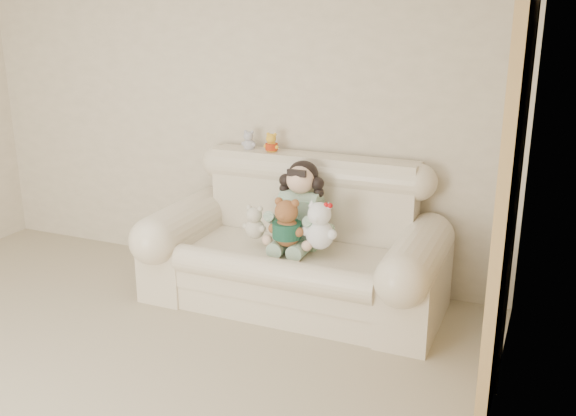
{
  "coord_description": "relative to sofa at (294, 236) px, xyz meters",
  "views": [
    {
      "loc": [
        2.43,
        -1.99,
        2.06
      ],
      "look_at": [
        0.78,
        1.9,
        0.75
      ],
      "focal_mm": 40.55,
      "sensor_mm": 36.0,
      "label": 1
    }
  ],
  "objects": [
    {
      "name": "door_panel",
      "position": [
        1.44,
        -0.6,
        0.54
      ],
      "size": [
        0.06,
        0.9,
        2.1
      ],
      "primitive_type": "cube",
      "color": "#A77C47",
      "rests_on": "floor"
    },
    {
      "name": "sofa",
      "position": [
        0.0,
        0.0,
        0.0
      ],
      "size": [
        2.1,
        0.95,
        1.03
      ],
      "primitive_type": null,
      "color": "beige",
      "rests_on": "floor"
    },
    {
      "name": "yellow_mini_bear",
      "position": [
        -0.32,
        0.34,
        0.59
      ],
      "size": [
        0.12,
        0.1,
        0.19
      ],
      "primitive_type": null,
      "rotation": [
        0.0,
        0.0,
        -0.03
      ],
      "color": "yellow",
      "rests_on": "sofa"
    },
    {
      "name": "white_cat",
      "position": [
        0.24,
        -0.12,
        0.18
      ],
      "size": [
        0.28,
        0.23,
        0.4
      ],
      "primitive_type": null,
      "rotation": [
        0.0,
        0.0,
        -0.15
      ],
      "color": "white",
      "rests_on": "sofa"
    },
    {
      "name": "wall_right",
      "position": [
        1.47,
        -2.0,
        0.78
      ],
      "size": [
        0.0,
        5.0,
        5.0
      ],
      "primitive_type": "plane",
      "rotation": [
        1.57,
        0.0,
        -1.57
      ],
      "color": "beige",
      "rests_on": "ground"
    },
    {
      "name": "cream_teddy",
      "position": [
        -0.25,
        -0.11,
        0.13
      ],
      "size": [
        0.22,
        0.19,
        0.28
      ],
      "primitive_type": null,
      "rotation": [
        0.0,
        0.0,
        0.32
      ],
      "color": "beige",
      "rests_on": "sofa"
    },
    {
      "name": "seated_child",
      "position": [
        0.02,
        0.08,
        0.22
      ],
      "size": [
        0.41,
        0.49,
        0.63
      ],
      "primitive_type": null,
      "rotation": [
        0.0,
        0.0,
        -0.09
      ],
      "color": "#357949",
      "rests_on": "sofa"
    },
    {
      "name": "wall_back",
      "position": [
        -0.78,
        0.5,
        0.78
      ],
      "size": [
        4.5,
        0.0,
        4.5
      ],
      "primitive_type": "plane",
      "rotation": [
        1.57,
        0.0,
        0.0
      ],
      "color": "beige",
      "rests_on": "ground"
    },
    {
      "name": "grey_mini_plush",
      "position": [
        -0.51,
        0.36,
        0.59
      ],
      "size": [
        0.14,
        0.12,
        0.19
      ],
      "primitive_type": null,
      "rotation": [
        0.0,
        0.0,
        0.28
      ],
      "color": "#B7B6BD",
      "rests_on": "sofa"
    },
    {
      "name": "brown_teddy",
      "position": [
        0.02,
        -0.16,
        0.18
      ],
      "size": [
        0.31,
        0.27,
        0.4
      ],
      "primitive_type": null,
      "rotation": [
        0.0,
        0.0,
        -0.36
      ],
      "color": "brown",
      "rests_on": "sofa"
    }
  ]
}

